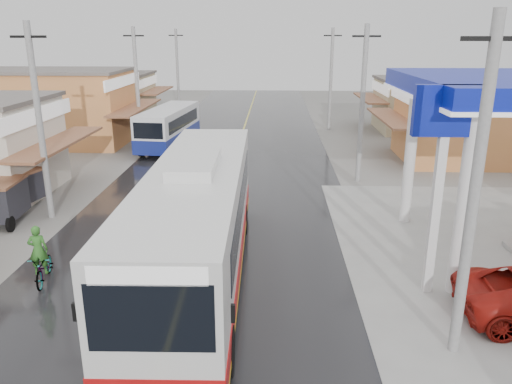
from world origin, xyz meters
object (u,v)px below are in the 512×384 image
coach_bus (198,224)px  tricycle_far (21,186)px  cyclist (43,263)px  second_bus (169,127)px  tricycle_near (1,200)px

coach_bus → tricycle_far: size_ratio=5.35×
coach_bus → cyclist: size_ratio=6.59×
coach_bus → second_bus: size_ratio=1.55×
tricycle_far → coach_bus: bearing=-22.6°
coach_bus → tricycle_far: 11.48m
second_bus → tricycle_far: bearing=-102.4°
coach_bus → tricycle_far: (-9.10, 6.93, -1.00)m
coach_bus → cyclist: (-4.90, -0.22, -1.29)m
cyclist → tricycle_far: 8.29m
coach_bus → tricycle_far: coach_bus is taller
second_bus → cyclist: second_bus is taller
tricycle_far → cyclist: bearing=-44.9°
cyclist → tricycle_near: 6.35m
second_bus → coach_bus: bearing=-69.7°
second_bus → tricycle_near: (-3.93, -14.68, -0.42)m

